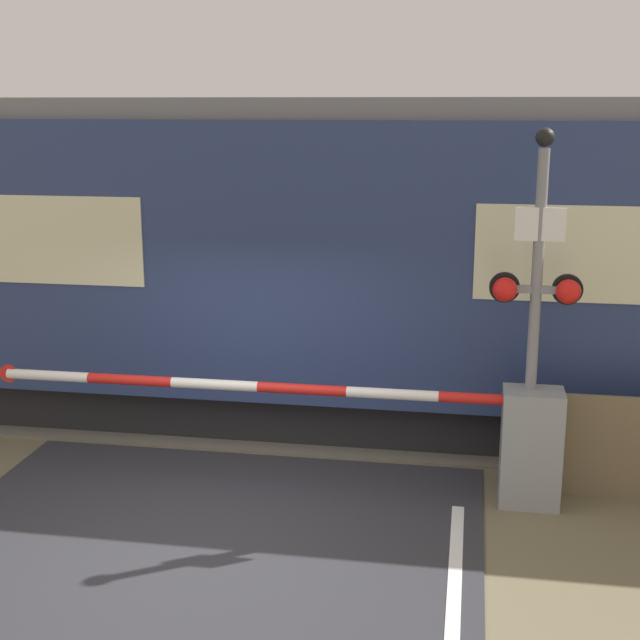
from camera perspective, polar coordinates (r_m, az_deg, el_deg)
ground_plane at (r=8.73m, az=-7.30°, el=-13.56°), size 80.00×80.00×0.00m
track_bed at (r=11.99m, az=-2.21°, el=-5.60°), size 36.00×3.20×0.13m
train at (r=12.19m, az=-13.37°, el=4.30°), size 21.27×3.05×4.05m
crossing_barrier at (r=9.26m, az=10.26°, el=-7.32°), size 6.04×0.44×1.21m
signal_post at (r=8.95m, az=13.64°, el=1.39°), size 0.90×0.26×3.77m
roadside_fence at (r=9.74m, az=19.77°, el=-7.79°), size 2.56×0.06×1.10m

